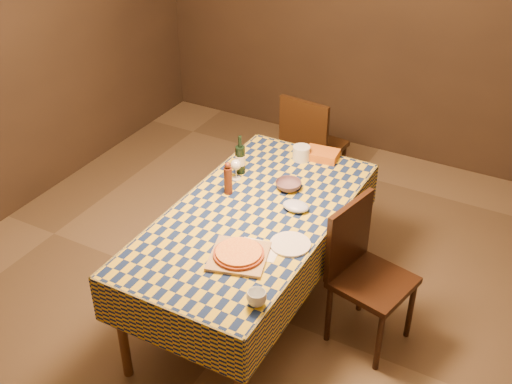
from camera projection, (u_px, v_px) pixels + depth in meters
room at (252, 128)px, 3.53m from camera, size 5.00×5.10×2.70m
dining_table at (252, 225)px, 3.88m from camera, size 0.94×1.84×0.77m
cutting_board at (239, 256)px, 3.49m from camera, size 0.38×0.38×0.02m
pizza at (239, 253)px, 3.47m from camera, size 0.33×0.33×0.03m
pepper_mill at (228, 179)px, 3.98m from camera, size 0.07×0.07×0.22m
bowl at (288, 185)px, 4.06m from camera, size 0.21×0.21×0.05m
wine_glass at (236, 165)px, 4.13m from camera, size 0.07×0.07×0.14m
wine_bottle at (240, 159)px, 4.20m from camera, size 0.08×0.08×0.27m
deli_tub at (301, 153)px, 4.37m from camera, size 0.16×0.16×0.10m
takeout_container at (322, 155)px, 4.39m from camera, size 0.24×0.18×0.06m
white_plate at (290, 244)px, 3.58m from camera, size 0.28×0.28×0.01m
tumbler at (257, 298)px, 3.16m from camera, size 0.12×0.12×0.08m
flour_patch at (259, 250)px, 3.55m from camera, size 0.25×0.21×0.00m
flour_bag at (296, 206)px, 3.87m from camera, size 0.18×0.15×0.05m
chair_far at (310, 143)px, 5.11m from camera, size 0.46×0.47×0.93m
chair_right at (363, 267)px, 3.81m from camera, size 0.51×0.50×0.93m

